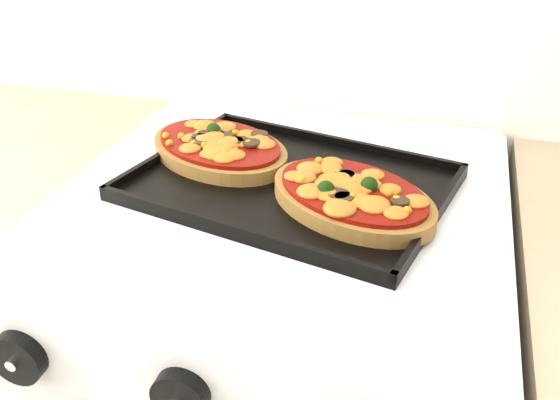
% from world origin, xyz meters
% --- Properties ---
extents(control_panel, '(0.60, 0.02, 0.09)m').
position_xyz_m(control_panel, '(-0.01, 1.39, 0.85)').
color(control_panel, silver).
rests_on(control_panel, stove).
extents(knob_left, '(0.06, 0.02, 0.06)m').
position_xyz_m(knob_left, '(-0.20, 1.37, 0.85)').
color(knob_left, black).
rests_on(knob_left, control_panel).
extents(knob_center, '(0.06, 0.02, 0.06)m').
position_xyz_m(knob_center, '(-0.02, 1.37, 0.85)').
color(knob_center, black).
rests_on(knob_center, control_panel).
extents(baking_tray, '(0.46, 0.38, 0.02)m').
position_xyz_m(baking_tray, '(-0.00, 1.70, 0.92)').
color(baking_tray, black).
rests_on(baking_tray, stove).
extents(pizza_left, '(0.27, 0.24, 0.03)m').
position_xyz_m(pizza_left, '(-0.12, 1.75, 0.94)').
color(pizza_left, brown).
rests_on(pizza_left, baking_tray).
extents(pizza_right, '(0.28, 0.25, 0.03)m').
position_xyz_m(pizza_right, '(0.09, 1.66, 0.94)').
color(pizza_right, brown).
rests_on(pizza_right, baking_tray).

